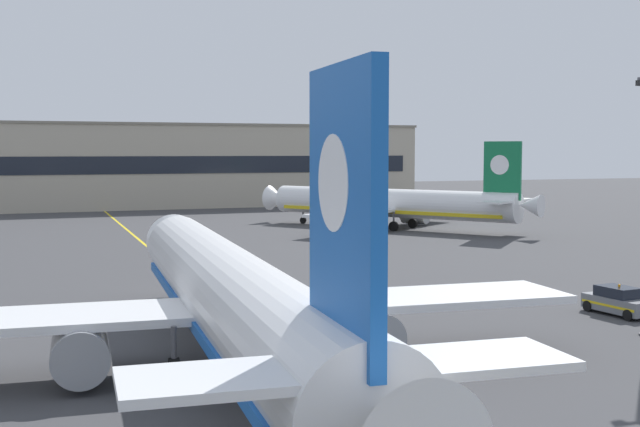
{
  "coord_description": "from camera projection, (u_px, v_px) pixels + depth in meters",
  "views": [
    {
      "loc": [
        -12.58,
        -24.35,
        9.58
      ],
      "look_at": [
        2.43,
        14.36,
        6.38
      ],
      "focal_mm": 46.52,
      "sensor_mm": 36.0,
      "label": 1
    }
  ],
  "objects": [
    {
      "name": "airliner_background",
      "position": [
        391.0,
        204.0,
        100.24
      ],
      "size": [
        26.62,
        32.66,
        10.53
      ],
      "color": "white",
      "rests_on": "ground"
    },
    {
      "name": "service_car_second",
      "position": [
        618.0,
        302.0,
        48.17
      ],
      "size": [
        2.3,
        4.34,
        1.79
      ],
      "color": "slate",
      "rests_on": "ground"
    },
    {
      "name": "taxiway_centreline",
      "position": [
        203.0,
        292.0,
        55.79
      ],
      "size": [
        6.43,
        179.91,
        0.01
      ],
      "primitive_type": "cube",
      "rotation": [
        0.0,
        0.0,
        -0.03
      ],
      "color": "yellow",
      "rests_on": "ground"
    },
    {
      "name": "safety_cone_by_nose_gear",
      "position": [
        187.0,
        302.0,
        50.7
      ],
      "size": [
        0.44,
        0.44,
        0.55
      ],
      "color": "orange",
      "rests_on": "ground"
    },
    {
      "name": "airliner_foreground",
      "position": [
        230.0,
        295.0,
        35.37
      ],
      "size": [
        32.28,
        41.53,
        11.65
      ],
      "color": "white",
      "rests_on": "ground"
    },
    {
      "name": "terminal_building",
      "position": [
        60.0,
        166.0,
        132.16
      ],
      "size": [
        121.23,
        12.4,
        13.95
      ],
      "color": "#B2A893",
      "rests_on": "ground"
    }
  ]
}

